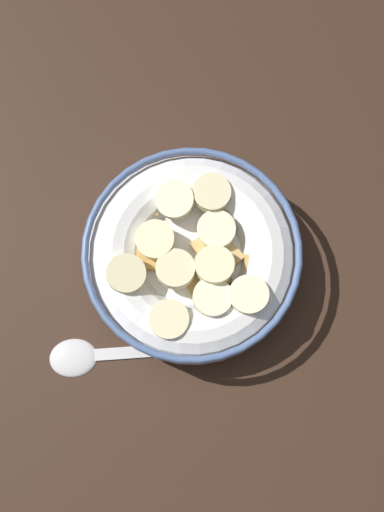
% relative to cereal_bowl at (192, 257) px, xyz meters
% --- Properties ---
extents(ground_plane, '(1.11, 1.11, 0.02)m').
position_rel_cereal_bowl_xyz_m(ground_plane, '(-0.00, -0.00, -0.04)').
color(ground_plane, '#332116').
extents(cereal_bowl, '(0.18, 0.18, 0.06)m').
position_rel_cereal_bowl_xyz_m(cereal_bowl, '(0.00, 0.00, 0.00)').
color(cereal_bowl, white).
rests_on(cereal_bowl, ground_plane).
extents(spoon, '(0.08, 0.15, 0.01)m').
position_rel_cereal_bowl_xyz_m(spoon, '(0.10, -0.05, -0.02)').
color(spoon, silver).
rests_on(spoon, ground_plane).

